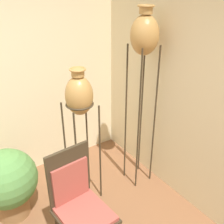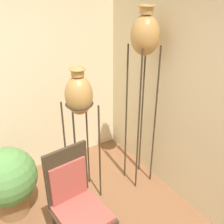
% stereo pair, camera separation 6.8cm
% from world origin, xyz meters
% --- Properties ---
extents(vase_stand_tall, '(0.31, 0.31, 2.19)m').
position_xyz_m(vase_stand_tall, '(1.71, 0.96, 1.84)').
color(vase_stand_tall, '#382D1E').
rests_on(vase_stand_tall, ground_plane).
extents(vase_stand_medium, '(0.31, 0.31, 1.63)m').
position_xyz_m(vase_stand_medium, '(0.97, 1.09, 1.31)').
color(vase_stand_medium, '#382D1E').
rests_on(vase_stand_medium, ground_plane).
extents(chair, '(0.49, 0.54, 1.10)m').
position_xyz_m(chair, '(0.59, 0.46, 0.62)').
color(chair, '#382D1E').
rests_on(chair, ground_plane).
extents(potted_plant, '(0.64, 0.64, 0.83)m').
position_xyz_m(potted_plant, '(0.15, 1.27, 0.46)').
color(potted_plant, olive).
rests_on(potted_plant, ground_plane).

